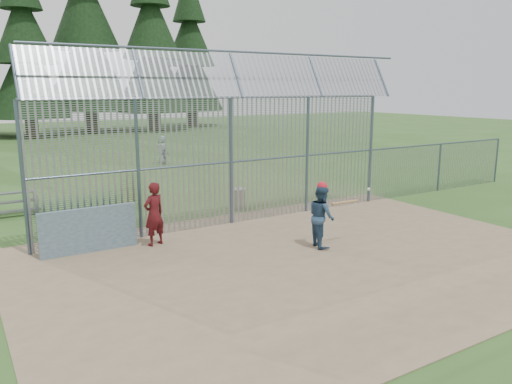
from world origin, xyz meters
TOP-DOWN VIEW (x-y plane):
  - ground at (0.00, 0.00)m, footprint 120.00×120.00m
  - dirt_infield at (0.00, -0.50)m, footprint 14.00×10.00m
  - dugout_wall at (-4.60, 2.90)m, footprint 2.50×0.12m
  - batter at (0.91, 0.09)m, footprint 0.82×0.95m
  - onlooker at (-2.92, 2.58)m, footprint 0.74×0.60m
  - bg_kid_standing at (2.89, 17.03)m, footprint 0.94×0.91m
  - bg_kid_seated at (2.99, 16.81)m, footprint 0.57×0.39m
  - batting_gear at (1.06, 0.05)m, footprint 1.71×0.36m
  - trash_can at (1.16, 5.13)m, footprint 0.56×0.56m
  - backstop_fence at (1.81, 3.43)m, footprint 20.09×0.81m
  - conifer_row at (1.93, 41.51)m, footprint 38.48×12.26m

SIDE VIEW (x-z plane):
  - ground at x=0.00m, z-range 0.00..0.00m
  - dirt_infield at x=0.00m, z-range 0.00..0.02m
  - trash_can at x=1.16m, z-range -0.03..0.79m
  - bg_kid_seated at x=2.99m, z-range 0.00..0.90m
  - dugout_wall at x=-4.60m, z-range 0.02..1.22m
  - bg_kid_standing at x=2.89m, z-range 0.00..1.63m
  - batter at x=0.91m, z-range 0.02..1.71m
  - onlooker at x=-2.92m, z-range 0.02..1.78m
  - batting_gear at x=1.06m, z-range 1.27..1.93m
  - backstop_fence at x=1.81m, z-range -0.29..5.01m
  - conifer_row at x=1.93m, z-range 0.73..20.93m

